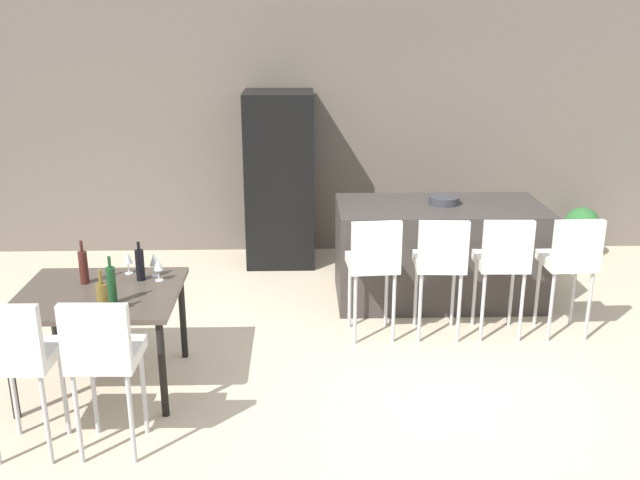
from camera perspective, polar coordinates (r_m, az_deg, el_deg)
ground_plane at (r=5.81m, az=7.56°, el=-8.97°), size 10.00×10.00×0.00m
back_wall at (r=7.91m, az=5.01°, el=9.47°), size 10.00×0.12×2.90m
kitchen_island at (r=6.72m, az=9.58°, el=-0.98°), size 1.91×0.94×0.92m
bar_chair_left at (r=5.75m, az=4.36°, el=-1.59°), size 0.43×0.43×1.05m
bar_chair_middle at (r=5.83m, az=9.73°, el=-1.52°), size 0.42×0.42×1.05m
bar_chair_right at (r=5.95m, az=14.60°, el=-1.45°), size 0.41×0.41×1.05m
bar_chair_far at (r=6.13m, az=19.63°, el=-1.36°), size 0.41×0.41×1.05m
dining_table at (r=5.24m, az=-17.43°, el=-4.73°), size 1.12×0.97×0.74m
dining_chair_near at (r=4.58m, az=-23.33°, el=-8.41°), size 0.41×0.41×1.05m
dining_chair_far at (r=4.42m, az=-17.17°, el=-8.66°), size 0.41×0.41×1.05m
wine_bottle_near at (r=4.80m, az=-17.21°, el=-4.50°), size 0.08×0.08×0.30m
wine_bottle_far at (r=4.94m, az=-16.53°, el=-3.50°), size 0.06×0.06×0.34m
wine_bottle_inner at (r=5.31m, az=-14.38°, el=-1.93°), size 0.06×0.06×0.29m
wine_bottle_left at (r=5.36m, az=-18.60°, el=-2.07°), size 0.06×0.06×0.33m
wine_glass_middle at (r=5.37m, az=-13.29°, el=-1.59°), size 0.07×0.07×0.17m
wine_glass_right at (r=5.46m, az=-15.32°, el=-1.42°), size 0.07×0.07×0.17m
wine_glass_end at (r=5.27m, az=-12.97°, el=-1.95°), size 0.07×0.07×0.17m
refrigerator at (r=7.53m, az=-3.26°, el=4.96°), size 0.72×0.68×1.84m
fruit_bowl at (r=6.63m, az=10.03°, el=3.20°), size 0.28×0.28×0.07m
potted_plant at (r=8.27m, az=20.40°, el=0.85°), size 0.38×0.38×0.58m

